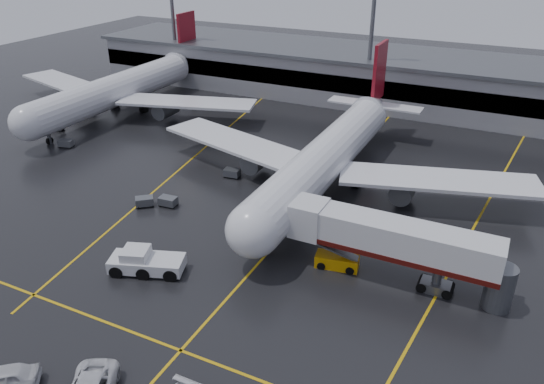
% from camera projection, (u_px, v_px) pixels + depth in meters
% --- Properties ---
extents(ground, '(220.00, 220.00, 0.00)m').
position_uv_depth(ground, '(296.00, 221.00, 57.81)').
color(ground, black).
rests_on(ground, ground).
extents(apron_line_centre, '(0.25, 90.00, 0.02)m').
position_uv_depth(apron_line_centre, '(296.00, 221.00, 57.80)').
color(apron_line_centre, gold).
rests_on(apron_line_centre, ground).
extents(apron_line_stop, '(60.00, 0.25, 0.02)m').
position_uv_depth(apron_line_stop, '(181.00, 350.00, 40.15)').
color(apron_line_stop, gold).
rests_on(apron_line_stop, ground).
extents(apron_line_left, '(9.99, 69.35, 0.02)m').
position_uv_depth(apron_line_left, '(194.00, 157.00, 73.63)').
color(apron_line_left, gold).
rests_on(apron_line_left, ground).
extents(apron_line_right, '(7.57, 69.64, 0.02)m').
position_uv_depth(apron_line_right, '(480.00, 216.00, 58.80)').
color(apron_line_right, gold).
rests_on(apron_line_right, ground).
extents(terminal, '(122.00, 19.00, 8.60)m').
position_uv_depth(terminal, '(404.00, 79.00, 94.32)').
color(terminal, gray).
rests_on(terminal, ground).
extents(light_mast_left, '(3.00, 1.20, 25.45)m').
position_uv_depth(light_mast_left, '(172.00, 8.00, 102.54)').
color(light_mast_left, '#595B60').
rests_on(light_mast_left, ground).
extents(light_mast_mid, '(3.00, 1.20, 25.45)m').
position_uv_depth(light_mast_mid, '(372.00, 23.00, 86.92)').
color(light_mast_mid, '#595B60').
rests_on(light_mast_mid, ground).
extents(main_airliner, '(48.80, 45.60, 14.10)m').
position_uv_depth(main_airliner, '(329.00, 154.00, 63.69)').
color(main_airliner, silver).
rests_on(main_airliner, ground).
extents(second_airliner, '(48.80, 45.60, 14.10)m').
position_uv_depth(second_airliner, '(122.00, 88.00, 89.71)').
color(second_airliner, silver).
rests_on(second_airliner, ground).
extents(jet_bridge, '(19.90, 3.40, 6.05)m').
position_uv_depth(jet_bridge, '(393.00, 242.00, 46.58)').
color(jet_bridge, silver).
rests_on(jet_bridge, ground).
extents(pushback_tractor, '(7.36, 4.90, 2.44)m').
position_uv_depth(pushback_tractor, '(145.00, 262.00, 48.98)').
color(pushback_tractor, silver).
rests_on(pushback_tractor, ground).
extents(belt_loader, '(4.28, 2.48, 2.56)m').
position_uv_depth(belt_loader, '(337.00, 261.00, 49.76)').
color(belt_loader, '#CD8A06').
rests_on(belt_loader, ground).
extents(service_van_d, '(5.07, 4.57, 1.67)m').
position_uv_depth(service_van_d, '(2.00, 378.00, 36.61)').
color(service_van_d, silver).
rests_on(service_van_d, ground).
extents(baggage_cart_a, '(2.10, 1.45, 1.12)m').
position_uv_depth(baggage_cart_a, '(168.00, 201.00, 60.61)').
color(baggage_cart_a, '#595B60').
rests_on(baggage_cart_a, ground).
extents(baggage_cart_b, '(2.37, 2.28, 1.12)m').
position_uv_depth(baggage_cart_b, '(144.00, 201.00, 60.57)').
color(baggage_cart_b, '#595B60').
rests_on(baggage_cart_b, ground).
extents(baggage_cart_c, '(2.14, 1.53, 1.12)m').
position_uv_depth(baggage_cart_c, '(232.00, 173.00, 67.56)').
color(baggage_cart_c, '#595B60').
rests_on(baggage_cart_c, ground).
extents(baggage_cart_d, '(2.28, 1.80, 1.12)m').
position_uv_depth(baggage_cart_d, '(56.00, 127.00, 82.94)').
color(baggage_cart_d, '#595B60').
rests_on(baggage_cart_d, ground).
extents(baggage_cart_e, '(2.29, 1.82, 1.12)m').
position_uv_depth(baggage_cart_e, '(66.00, 143.00, 76.76)').
color(baggage_cart_e, '#595B60').
rests_on(baggage_cart_e, ground).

